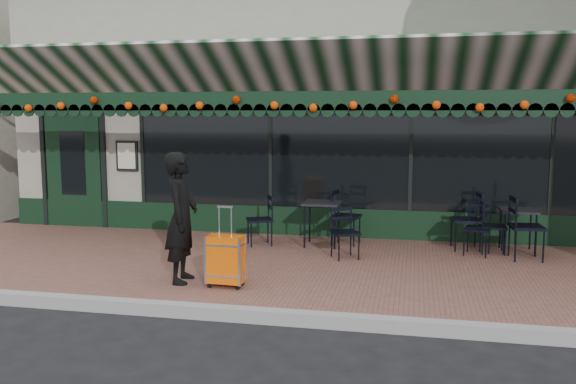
% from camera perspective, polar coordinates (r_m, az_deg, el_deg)
% --- Properties ---
extents(ground, '(80.00, 80.00, 0.00)m').
position_cam_1_polar(ground, '(6.91, -1.16, -11.95)').
color(ground, black).
rests_on(ground, ground).
extents(sidewalk, '(18.00, 4.00, 0.15)m').
position_cam_1_polar(sidewalk, '(8.76, 1.80, -7.21)').
color(sidewalk, brown).
rests_on(sidewalk, ground).
extents(curb, '(18.00, 0.16, 0.15)m').
position_cam_1_polar(curb, '(6.81, -1.31, -11.58)').
color(curb, '#9E9E99').
rests_on(curb, ground).
extents(restaurant_building, '(12.00, 9.60, 4.50)m').
position_cam_1_polar(restaurant_building, '(14.26, 5.96, 7.37)').
color(restaurant_building, '#A9A792').
rests_on(restaurant_building, ground).
extents(woman, '(0.47, 0.65, 1.66)m').
position_cam_1_polar(woman, '(7.80, -9.94, -2.37)').
color(woman, black).
rests_on(woman, sidewalk).
extents(suitcase, '(0.45, 0.26, 1.00)m').
position_cam_1_polar(suitcase, '(7.59, -5.85, -6.37)').
color(suitcase, '#FD6007').
rests_on(suitcase, sidewalk).
extents(cafe_table_a, '(0.54, 0.54, 0.67)m').
position_cam_1_polar(cafe_table_a, '(9.99, 20.75, -1.90)').
color(cafe_table_a, black).
rests_on(cafe_table_a, sidewalk).
extents(cafe_table_b, '(0.58, 0.58, 0.71)m').
position_cam_1_polar(cafe_table_b, '(9.81, 3.20, -1.34)').
color(cafe_table_b, black).
rests_on(cafe_table_b, sidewalk).
extents(chair_a_left, '(0.51, 0.51, 0.91)m').
position_cam_1_polar(chair_a_left, '(9.95, 16.32, -2.59)').
color(chair_a_left, black).
rests_on(chair_a_left, sidewalk).
extents(chair_a_right, '(0.40, 0.40, 0.80)m').
position_cam_1_polar(chair_a_right, '(9.83, 18.63, -3.15)').
color(chair_a_right, black).
rests_on(chair_a_right, sidewalk).
extents(chair_a_front, '(0.47, 0.47, 0.78)m').
position_cam_1_polar(chair_a_front, '(9.61, 17.29, -3.39)').
color(chair_a_front, black).
rests_on(chair_a_front, sidewalk).
extents(chair_a_extra, '(0.51, 0.51, 0.94)m').
position_cam_1_polar(chair_a_extra, '(9.55, 21.44, -3.13)').
color(chair_a_extra, black).
rests_on(chair_a_extra, sidewalk).
extents(chair_b_left, '(0.54, 0.54, 0.81)m').
position_cam_1_polar(chair_b_left, '(9.87, -2.67, -2.67)').
color(chair_b_left, black).
rests_on(chair_b_left, sidewalk).
extents(chair_b_right, '(0.51, 0.51, 0.89)m').
position_cam_1_polar(chair_b_right, '(10.00, 5.46, -2.34)').
color(chair_b_right, black).
rests_on(chair_b_right, sidewalk).
extents(chair_b_front, '(0.51, 0.51, 0.76)m').
position_cam_1_polar(chair_b_front, '(9.02, 5.37, -3.85)').
color(chair_b_front, black).
rests_on(chair_b_front, sidewalk).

